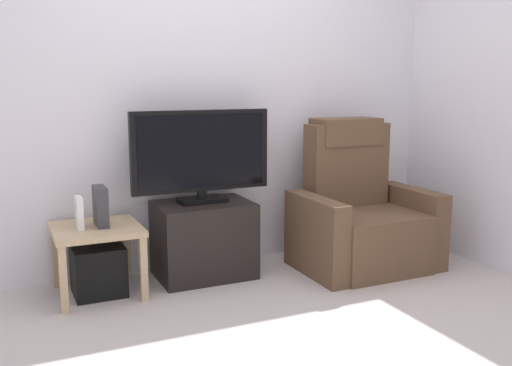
# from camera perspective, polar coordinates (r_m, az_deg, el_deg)

# --- Properties ---
(ground_plane) EXTENTS (6.40, 6.40, 0.00)m
(ground_plane) POSITION_cam_1_polar(r_m,az_deg,el_deg) (3.44, 1.73, -13.08)
(ground_plane) COLOR #BCB2AD
(wall_back) EXTENTS (6.40, 0.06, 2.60)m
(wall_back) POSITION_cam_1_polar(r_m,az_deg,el_deg) (4.20, -5.13, 9.35)
(wall_back) COLOR silver
(wall_back) RESTS_ON ground
(tv_stand) EXTENTS (0.65, 0.47, 0.53)m
(tv_stand) POSITION_cam_1_polar(r_m,az_deg,el_deg) (4.02, -5.23, -5.61)
(tv_stand) COLOR black
(tv_stand) RESTS_ON ground
(television) EXTENTS (0.98, 0.20, 0.63)m
(television) POSITION_cam_1_polar(r_m,az_deg,el_deg) (3.92, -5.47, 2.90)
(television) COLOR black
(television) RESTS_ON tv_stand
(recliner_armchair) EXTENTS (0.98, 0.78, 1.08)m
(recliner_armchair) POSITION_cam_1_polar(r_m,az_deg,el_deg) (4.30, 10.35, -3.24)
(recliner_armchair) COLOR brown
(recliner_armchair) RESTS_ON ground
(side_table) EXTENTS (0.54, 0.54, 0.45)m
(side_table) POSITION_cam_1_polar(r_m,az_deg,el_deg) (3.78, -15.61, -5.23)
(side_table) COLOR tan
(side_table) RESTS_ON ground
(subwoofer_box) EXTENTS (0.32, 0.32, 0.32)m
(subwoofer_box) POSITION_cam_1_polar(r_m,az_deg,el_deg) (3.85, -15.45, -8.34)
(subwoofer_box) COLOR black
(subwoofer_box) RESTS_ON ground
(book_upright) EXTENTS (0.04, 0.12, 0.21)m
(book_upright) POSITION_cam_1_polar(r_m,az_deg,el_deg) (3.71, -17.21, -2.86)
(book_upright) COLOR white
(book_upright) RESTS_ON side_table
(game_console) EXTENTS (0.07, 0.20, 0.25)m
(game_console) POSITION_cam_1_polar(r_m,az_deg,el_deg) (3.75, -15.24, -2.25)
(game_console) COLOR #333338
(game_console) RESTS_ON side_table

